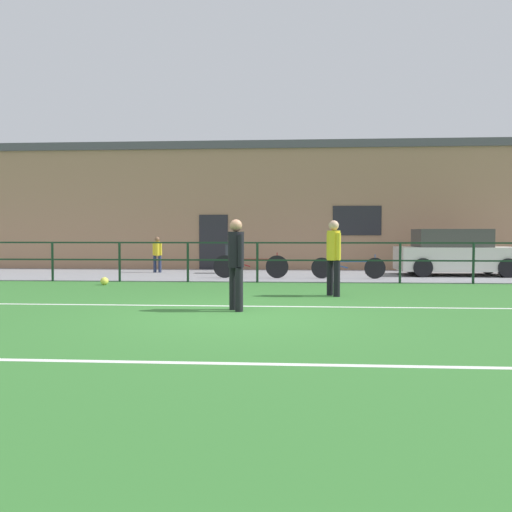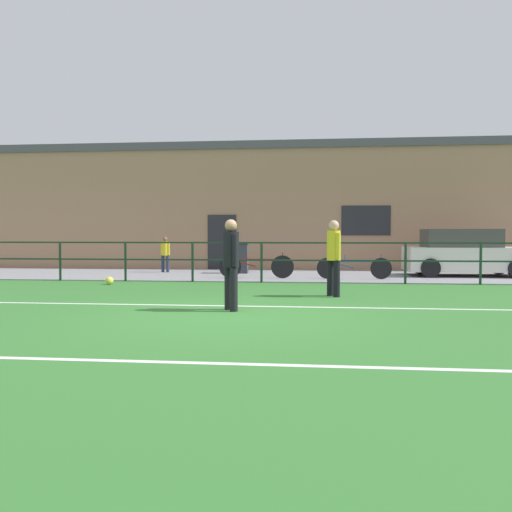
% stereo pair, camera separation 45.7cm
% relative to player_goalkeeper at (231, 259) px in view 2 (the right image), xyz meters
% --- Properties ---
extents(ground, '(60.00, 44.00, 0.04)m').
position_rel_player_goalkeeper_xyz_m(ground, '(0.03, -0.52, -0.95)').
color(ground, '#33702D').
extents(field_line_touchline, '(36.00, 0.11, 0.00)m').
position_rel_player_goalkeeper_xyz_m(field_line_touchline, '(0.03, 0.58, -0.93)').
color(field_line_touchline, white).
rests_on(field_line_touchline, ground).
extents(field_line_hash, '(36.00, 0.11, 0.00)m').
position_rel_player_goalkeeper_xyz_m(field_line_hash, '(0.03, -3.84, -0.93)').
color(field_line_hash, white).
rests_on(field_line_hash, ground).
extents(pavement_strip, '(48.00, 5.00, 0.02)m').
position_rel_player_goalkeeper_xyz_m(pavement_strip, '(0.03, 7.98, -0.92)').
color(pavement_strip, gray).
rests_on(pavement_strip, ground).
extents(perimeter_fence, '(36.07, 0.07, 1.15)m').
position_rel_player_goalkeeper_xyz_m(perimeter_fence, '(0.03, 5.48, -0.19)').
color(perimeter_fence, '#193823').
rests_on(perimeter_fence, ground).
extents(clubhouse_facade, '(28.00, 2.56, 4.89)m').
position_rel_player_goalkeeper_xyz_m(clubhouse_facade, '(0.03, 11.68, 1.52)').
color(clubhouse_facade, '#A37A5B').
rests_on(clubhouse_facade, ground).
extents(player_goalkeeper, '(0.29, 0.40, 1.65)m').
position_rel_player_goalkeeper_xyz_m(player_goalkeeper, '(0.00, 0.00, 0.00)').
color(player_goalkeeper, black).
rests_on(player_goalkeeper, ground).
extents(player_striker, '(0.29, 0.41, 1.68)m').
position_rel_player_goalkeeper_xyz_m(player_striker, '(1.93, 2.33, 0.02)').
color(player_striker, black).
rests_on(player_striker, ground).
extents(soccer_ball_match, '(0.21, 0.21, 0.21)m').
position_rel_player_goalkeeper_xyz_m(soccer_ball_match, '(-4.04, 4.43, -0.83)').
color(soccer_ball_match, '#E5E04C').
rests_on(soccer_ball_match, ground).
extents(spectator_child, '(0.34, 0.22, 1.25)m').
position_rel_player_goalkeeper_xyz_m(spectator_child, '(-3.70, 8.73, -0.20)').
color(spectator_child, '#232D4C').
rests_on(spectator_child, pavement_strip).
extents(parked_car_red, '(3.80, 1.80, 1.51)m').
position_rel_player_goalkeeper_xyz_m(parked_car_red, '(6.36, 8.16, -0.20)').
color(parked_car_red, silver).
rests_on(parked_car_red, pavement_strip).
extents(bicycle_parked_0, '(2.32, 0.04, 0.79)m').
position_rel_player_goalkeeper_xyz_m(bicycle_parked_0, '(-0.25, 6.68, -0.55)').
color(bicycle_parked_0, black).
rests_on(bicycle_parked_0, pavement_strip).
extents(bicycle_parked_1, '(2.24, 0.04, 0.74)m').
position_rel_player_goalkeeper_xyz_m(bicycle_parked_1, '(2.72, 6.68, -0.58)').
color(bicycle_parked_1, black).
rests_on(bicycle_parked_1, pavement_strip).
extents(trash_bin_0, '(0.53, 0.45, 1.05)m').
position_rel_player_goalkeeper_xyz_m(trash_bin_0, '(-0.99, 8.56, -0.38)').
color(trash_bin_0, '#33383D').
rests_on(trash_bin_0, pavement_strip).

